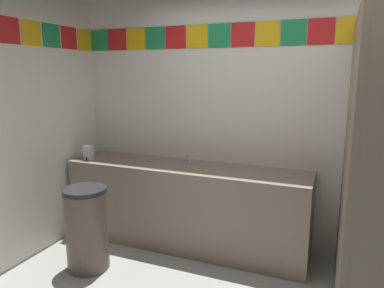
# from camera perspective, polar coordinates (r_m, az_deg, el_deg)

# --- Properties ---
(wall_back) EXTENTS (4.27, 0.09, 2.81)m
(wall_back) POSITION_cam_1_polar(r_m,az_deg,el_deg) (3.59, 13.48, 5.20)
(wall_back) COLOR silver
(wall_back) RESTS_ON ground_plane
(vanity_counter) EXTENTS (2.49, 0.57, 0.85)m
(vanity_counter) POSITION_cam_1_polar(r_m,az_deg,el_deg) (3.74, -1.05, -9.74)
(vanity_counter) COLOR gray
(vanity_counter) RESTS_ON ground_plane
(faucet_center) EXTENTS (0.04, 0.10, 0.14)m
(faucet_center) POSITION_cam_1_polar(r_m,az_deg,el_deg) (3.68, -0.53, -2.40)
(faucet_center) COLOR silver
(faucet_center) RESTS_ON vanity_counter
(soap_dispenser) EXTENTS (0.09, 0.09, 0.16)m
(soap_dispenser) POSITION_cam_1_polar(r_m,az_deg,el_deg) (4.00, -16.15, -1.37)
(soap_dispenser) COLOR #B7BABF
(soap_dispenser) RESTS_ON vanity_counter
(stall_divider) EXTENTS (0.92, 1.54, 2.19)m
(stall_divider) POSITION_cam_1_polar(r_m,az_deg,el_deg) (2.56, 27.21, -5.26)
(stall_divider) COLOR #726651
(stall_divider) RESTS_ON ground_plane
(trash_bin) EXTENTS (0.39, 0.39, 0.77)m
(trash_bin) POSITION_cam_1_polar(r_m,az_deg,el_deg) (3.47, -16.42, -12.80)
(trash_bin) COLOR brown
(trash_bin) RESTS_ON ground_plane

